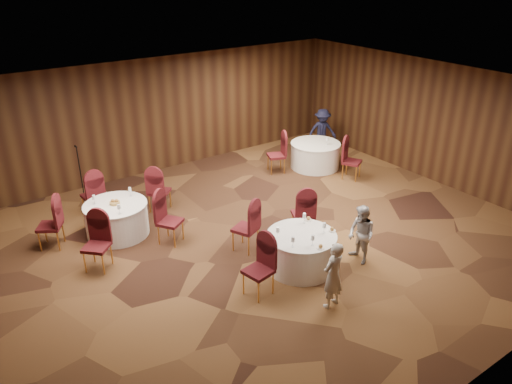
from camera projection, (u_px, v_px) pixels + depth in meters
ground at (254, 243)px, 10.77m from camera, size 12.00×12.00×0.00m
room_shell at (254, 159)px, 9.93m from camera, size 12.00×12.00×12.00m
table_main at (301, 251)px, 9.80m from camera, size 1.37×1.37×0.74m
table_left at (117, 219)px, 10.99m from camera, size 1.38×1.38×0.74m
table_right at (315, 155)px, 14.54m from camera, size 1.44×1.44×0.74m
chairs_main at (270, 236)px, 10.08m from camera, size 2.72×2.07×1.00m
chairs_left at (115, 214)px, 10.92m from camera, size 3.35×2.95×1.00m
chairs_right at (314, 158)px, 13.95m from camera, size 2.10×2.28×1.00m
tabletop_main at (310, 230)px, 9.59m from camera, size 1.13×1.10×0.22m
tabletop_left at (115, 201)px, 10.80m from camera, size 0.87×0.82×0.22m
tabletop_right at (327, 139)px, 14.20m from camera, size 0.08×0.08×0.22m
mic_stand at (83, 191)px, 12.09m from camera, size 0.24×0.24×1.63m
woman_a at (333, 275)px, 8.60m from camera, size 0.51×0.38×1.27m
woman_b at (361, 235)px, 9.90m from camera, size 0.54×0.65×1.22m
man_c at (322, 131)px, 15.48m from camera, size 1.05×0.87×1.41m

